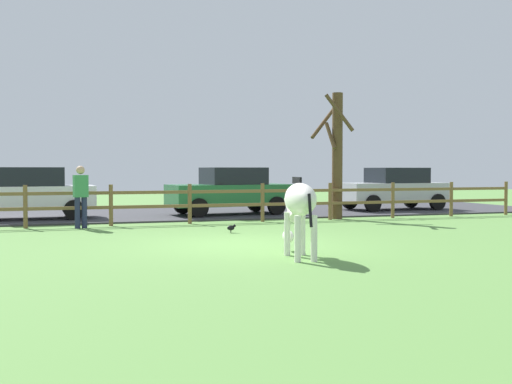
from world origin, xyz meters
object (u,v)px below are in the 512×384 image
at_px(parked_car_green, 230,191).
at_px(visitor_near_fence, 81,194).
at_px(bare_tree, 337,152).
at_px(zebra, 299,205).
at_px(parked_car_silver, 394,188).
at_px(parked_car_white, 27,193).
at_px(crow_on_grass, 231,228).

distance_m(parked_car_green, visitor_near_fence, 5.70).
bearing_deg(bare_tree, visitor_near_fence, -174.93).
relative_size(bare_tree, visitor_near_fence, 2.39).
distance_m(bare_tree, visitor_near_fence, 7.81).
xyz_separation_m(zebra, parked_car_silver, (7.88, 10.01, -0.08)).
relative_size(bare_tree, parked_car_green, 0.94).
bearing_deg(parked_car_white, crow_on_grass, -47.02).
distance_m(bare_tree, zebra, 8.56).
bearing_deg(visitor_near_fence, bare_tree, 5.07).
distance_m(bare_tree, crow_on_grass, 5.55).
xyz_separation_m(crow_on_grass, visitor_near_fence, (-3.45, 2.31, 0.78)).
bearing_deg(parked_car_white, bare_tree, -13.97).
xyz_separation_m(bare_tree, crow_on_grass, (-4.25, -2.99, -1.95)).
bearing_deg(parked_car_white, parked_car_silver, 1.69).
bearing_deg(parked_car_silver, parked_car_white, -178.31).
distance_m(crow_on_grass, parked_car_silver, 9.73).
distance_m(zebra, visitor_near_fence, 7.51).
height_order(parked_car_silver, parked_car_green, same).
height_order(zebra, visitor_near_fence, visitor_near_fence).
distance_m(bare_tree, parked_car_white, 9.52).
relative_size(parked_car_green, visitor_near_fence, 2.54).
bearing_deg(parked_car_green, visitor_near_fence, -148.86).
height_order(parked_car_silver, parked_car_white, same).
relative_size(bare_tree, parked_car_silver, 0.97).
xyz_separation_m(parked_car_green, visitor_near_fence, (-4.88, -2.95, 0.06)).
bearing_deg(parked_car_green, parked_car_silver, 3.47).
bearing_deg(parked_car_green, parked_car_white, 179.89).
relative_size(zebra, parked_car_white, 0.48).
xyz_separation_m(crow_on_grass, parked_car_white, (-4.91, 5.27, 0.72)).
distance_m(parked_car_silver, parked_car_white, 12.80).
distance_m(zebra, crow_on_grass, 4.43).
height_order(parked_car_silver, visitor_near_fence, visitor_near_fence).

